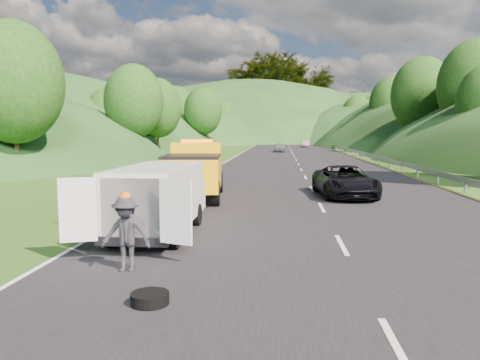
# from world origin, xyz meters

# --- Properties ---
(ground) EXTENTS (320.00, 320.00, 0.00)m
(ground) POSITION_xyz_m (0.00, 0.00, 0.00)
(ground) COLOR #38661E
(ground) RESTS_ON ground
(road_surface) EXTENTS (14.00, 200.00, 0.02)m
(road_surface) POSITION_xyz_m (3.00, 40.00, 0.01)
(road_surface) COLOR black
(road_surface) RESTS_ON ground
(guardrail) EXTENTS (0.06, 140.00, 1.52)m
(guardrail) POSITION_xyz_m (10.30, 52.50, 0.00)
(guardrail) COLOR gray
(guardrail) RESTS_ON ground
(tree_line_left) EXTENTS (14.00, 140.00, 14.00)m
(tree_line_left) POSITION_xyz_m (-19.00, 60.00, 0.00)
(tree_line_left) COLOR #325D1B
(tree_line_left) RESTS_ON ground
(tree_line_right) EXTENTS (14.00, 140.00, 14.00)m
(tree_line_right) POSITION_xyz_m (23.00, 60.00, 0.00)
(tree_line_right) COLOR #325D1B
(tree_line_right) RESTS_ON ground
(hills_backdrop) EXTENTS (201.00, 288.60, 44.00)m
(hills_backdrop) POSITION_xyz_m (6.50, 134.70, 0.00)
(hills_backdrop) COLOR #2D5B23
(hills_backdrop) RESTS_ON ground
(tow_truck) EXTENTS (2.81, 6.26, 2.61)m
(tow_truck) POSITION_xyz_m (-2.39, 6.14, 1.28)
(tow_truck) COLOR black
(tow_truck) RESTS_ON ground
(white_van) EXTENTS (3.10, 5.67, 2.01)m
(white_van) POSITION_xyz_m (-2.10, -1.17, 1.14)
(white_van) COLOR black
(white_van) RESTS_ON ground
(woman) EXTENTS (0.62, 0.68, 1.53)m
(woman) POSITION_xyz_m (-2.86, 0.01, 0.00)
(woman) COLOR silver
(woman) RESTS_ON ground
(child) EXTENTS (0.65, 0.59, 1.08)m
(child) POSITION_xyz_m (-2.97, -0.64, 0.00)
(child) COLOR #C1C86A
(child) RESTS_ON ground
(worker) EXTENTS (1.06, 0.63, 1.62)m
(worker) POSITION_xyz_m (-1.88, -4.73, 0.00)
(worker) COLOR black
(worker) RESTS_ON ground
(suitcase) EXTENTS (0.37, 0.22, 0.57)m
(suitcase) POSITION_xyz_m (-5.37, -0.07, 0.28)
(suitcase) COLOR #54543F
(suitcase) RESTS_ON ground
(spare_tire) EXTENTS (0.67, 0.67, 0.20)m
(spare_tire) POSITION_xyz_m (-0.86, -6.58, 0.00)
(spare_tire) COLOR black
(spare_tire) RESTS_ON ground
(passing_suv) EXTENTS (2.79, 5.24, 1.40)m
(passing_suv) POSITION_xyz_m (4.32, 7.30, 0.00)
(passing_suv) COLOR black
(passing_suv) RESTS_ON ground
(dist_car_a) EXTENTS (1.53, 3.80, 1.30)m
(dist_car_a) POSITION_xyz_m (1.25, 52.85, 0.00)
(dist_car_a) COLOR #57565C
(dist_car_a) RESTS_ON ground
(dist_car_b) EXTENTS (1.35, 3.86, 1.27)m
(dist_car_b) POSITION_xyz_m (5.96, 73.01, 0.00)
(dist_car_b) COLOR #754E59
(dist_car_b) RESTS_ON ground
(dist_car_c) EXTENTS (1.80, 4.42, 1.28)m
(dist_car_c) POSITION_xyz_m (2.27, 94.11, 0.00)
(dist_car_c) COLOR #A5525E
(dist_car_c) RESTS_ON ground
(dist_car_d) EXTENTS (1.53, 3.80, 1.30)m
(dist_car_d) POSITION_xyz_m (4.13, 100.33, 0.00)
(dist_car_d) COLOR #507842
(dist_car_d) RESTS_ON ground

